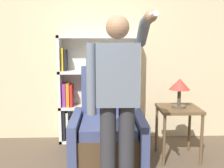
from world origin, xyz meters
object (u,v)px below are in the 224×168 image
(table_lamp, at_px, (180,86))
(side_table, at_px, (178,115))
(armchair, at_px, (108,133))
(person_standing, at_px, (117,97))
(bookcase, at_px, (94,91))

(table_lamp, bearing_deg, side_table, -135.00)
(side_table, bearing_deg, armchair, -177.69)
(armchair, bearing_deg, person_standing, -84.32)
(bookcase, relative_size, side_table, 2.36)
(side_table, bearing_deg, bookcase, 149.05)
(person_standing, height_order, table_lamp, person_standing)
(armchair, xyz_separation_m, person_standing, (0.08, -0.76, 0.61))
(person_standing, xyz_separation_m, table_lamp, (0.80, 0.80, -0.04))
(bookcase, height_order, armchair, bookcase)
(bookcase, height_order, side_table, bookcase)
(person_standing, relative_size, table_lamp, 4.69)
(bookcase, relative_size, table_lamp, 4.30)
(bookcase, distance_m, table_lamp, 1.26)
(person_standing, distance_m, table_lamp, 1.13)
(side_table, relative_size, table_lamp, 1.82)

